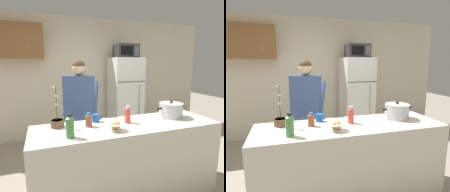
# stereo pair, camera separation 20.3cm
# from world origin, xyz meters

# --- Properties ---
(back_wall_unit) EXTENTS (6.00, 0.48, 2.60)m
(back_wall_unit) POSITION_xyz_m (-0.23, 2.27, 1.41)
(back_wall_unit) COLOR beige
(back_wall_unit) RESTS_ON ground
(kitchen_island) EXTENTS (2.20, 0.68, 0.92)m
(kitchen_island) POSITION_xyz_m (0.00, 0.00, 0.46)
(kitchen_island) COLOR silver
(kitchen_island) RESTS_ON ground
(refrigerator) EXTENTS (0.64, 0.68, 1.75)m
(refrigerator) POSITION_xyz_m (0.79, 1.85, 0.87)
(refrigerator) COLOR white
(refrigerator) RESTS_ON ground
(microwave) EXTENTS (0.48, 0.37, 0.28)m
(microwave) POSITION_xyz_m (0.79, 1.83, 1.89)
(microwave) COLOR #2D2D30
(microwave) RESTS_ON refrigerator
(person_near_pot) EXTENTS (0.61, 0.56, 1.68)m
(person_near_pot) POSITION_xyz_m (-0.43, 0.74, 1.05)
(person_near_pot) COLOR #33384C
(person_near_pot) RESTS_ON ground
(cooking_pot) EXTENTS (0.42, 0.31, 0.23)m
(cooking_pot) POSITION_xyz_m (0.67, 0.08, 1.02)
(cooking_pot) COLOR silver
(cooking_pot) RESTS_ON kitchen_island
(coffee_mug) EXTENTS (0.13, 0.09, 0.10)m
(coffee_mug) POSITION_xyz_m (-0.33, 0.23, 0.97)
(coffee_mug) COLOR #1E59B2
(coffee_mug) RESTS_ON kitchen_island
(bread_bowl) EXTENTS (0.19, 0.19, 0.10)m
(bread_bowl) POSITION_xyz_m (-0.21, -0.14, 0.97)
(bread_bowl) COLOR white
(bread_bowl) RESTS_ON kitchen_island
(bottle_near_edge) EXTENTS (0.08, 0.08, 0.16)m
(bottle_near_edge) POSITION_xyz_m (-0.45, 0.08, 1.00)
(bottle_near_edge) COLOR brown
(bottle_near_edge) RESTS_ON kitchen_island
(bottle_mid_counter) EXTENTS (0.07, 0.07, 0.21)m
(bottle_mid_counter) POSITION_xyz_m (0.02, 0.06, 1.02)
(bottle_mid_counter) COLOR #D84C3F
(bottle_mid_counter) RESTS_ON kitchen_island
(bottle_far_corner) EXTENTS (0.08, 0.08, 0.24)m
(bottle_far_corner) POSITION_xyz_m (-0.70, -0.17, 1.04)
(bottle_far_corner) COLOR #4C8C4C
(bottle_far_corner) RESTS_ON kitchen_island
(potted_orchid) EXTENTS (0.15, 0.15, 0.48)m
(potted_orchid) POSITION_xyz_m (-0.79, 0.18, 0.98)
(potted_orchid) COLOR brown
(potted_orchid) RESTS_ON kitchen_island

